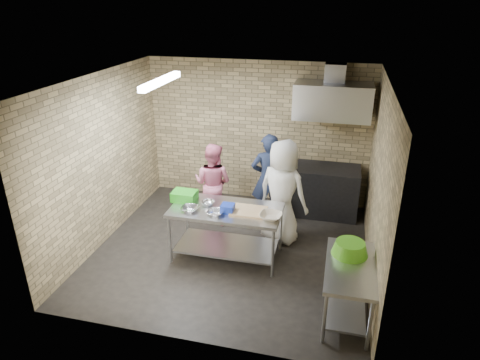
# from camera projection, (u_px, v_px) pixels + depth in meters

# --- Properties ---
(floor) EXTENTS (4.20, 4.20, 0.00)m
(floor) POSITION_uv_depth(u_px,v_px,m) (231.00, 250.00, 6.83)
(floor) COLOR black
(floor) RESTS_ON ground
(ceiling) EXTENTS (4.20, 4.20, 0.00)m
(ceiling) POSITION_uv_depth(u_px,v_px,m) (229.00, 80.00, 5.75)
(ceiling) COLOR black
(ceiling) RESTS_ON ground
(back_wall) EXTENTS (4.20, 0.06, 2.70)m
(back_wall) POSITION_uv_depth(u_px,v_px,m) (257.00, 133.00, 8.07)
(back_wall) COLOR tan
(back_wall) RESTS_ON ground
(front_wall) EXTENTS (4.20, 0.06, 2.70)m
(front_wall) POSITION_uv_depth(u_px,v_px,m) (182.00, 243.00, 4.51)
(front_wall) COLOR tan
(front_wall) RESTS_ON ground
(left_wall) EXTENTS (0.06, 4.00, 2.70)m
(left_wall) POSITION_uv_depth(u_px,v_px,m) (102.00, 160.00, 6.74)
(left_wall) COLOR tan
(left_wall) RESTS_ON ground
(right_wall) EXTENTS (0.06, 4.00, 2.70)m
(right_wall) POSITION_uv_depth(u_px,v_px,m) (378.00, 186.00, 5.83)
(right_wall) COLOR tan
(right_wall) RESTS_ON ground
(prep_table) EXTENTS (1.66, 0.83, 0.83)m
(prep_table) POSITION_uv_depth(u_px,v_px,m) (227.00, 233.00, 6.52)
(prep_table) COLOR silver
(prep_table) RESTS_ON floor
(side_counter) EXTENTS (0.60, 1.20, 0.75)m
(side_counter) POSITION_uv_depth(u_px,v_px,m) (348.00, 290.00, 5.31)
(side_counter) COLOR silver
(side_counter) RESTS_ON floor
(stove) EXTENTS (1.20, 0.70, 0.90)m
(stove) POSITION_uv_depth(u_px,v_px,m) (325.00, 191.00, 7.83)
(stove) COLOR black
(stove) RESTS_ON floor
(range_hood) EXTENTS (1.30, 0.60, 0.60)m
(range_hood) POSITION_uv_depth(u_px,v_px,m) (333.00, 101.00, 7.21)
(range_hood) COLOR silver
(range_hood) RESTS_ON back_wall
(hood_duct) EXTENTS (0.35, 0.30, 0.30)m
(hood_duct) POSITION_uv_depth(u_px,v_px,m) (335.00, 73.00, 7.16)
(hood_duct) COLOR #A5A8AD
(hood_duct) RESTS_ON back_wall
(wall_shelf) EXTENTS (0.80, 0.20, 0.04)m
(wall_shelf) POSITION_uv_depth(u_px,v_px,m) (350.00, 110.00, 7.39)
(wall_shelf) COLOR #3F2B19
(wall_shelf) RESTS_ON back_wall
(fluorescent_fixture) EXTENTS (0.10, 1.25, 0.08)m
(fluorescent_fixture) POSITION_uv_depth(u_px,v_px,m) (161.00, 81.00, 5.99)
(fluorescent_fixture) COLOR white
(fluorescent_fixture) RESTS_ON ceiling
(green_crate) EXTENTS (0.37, 0.28, 0.15)m
(green_crate) POSITION_uv_depth(u_px,v_px,m) (185.00, 196.00, 6.58)
(green_crate) COLOR green
(green_crate) RESTS_ON prep_table
(blue_tub) EXTENTS (0.18, 0.18, 0.12)m
(blue_tub) POSITION_uv_depth(u_px,v_px,m) (228.00, 208.00, 6.23)
(blue_tub) COLOR #1732AF
(blue_tub) RESTS_ON prep_table
(cutting_board) EXTENTS (0.51, 0.39, 0.03)m
(cutting_board) POSITION_uv_depth(u_px,v_px,m) (249.00, 211.00, 6.25)
(cutting_board) COLOR #DAB77E
(cutting_board) RESTS_ON prep_table
(mixing_bowl_a) EXTENTS (0.28, 0.28, 0.06)m
(mixing_bowl_a) POSITION_uv_depth(u_px,v_px,m) (190.00, 209.00, 6.27)
(mixing_bowl_a) COLOR #BABBC1
(mixing_bowl_a) RESTS_ON prep_table
(mixing_bowl_b) EXTENTS (0.21, 0.21, 0.06)m
(mixing_bowl_b) POSITION_uv_depth(u_px,v_px,m) (208.00, 203.00, 6.45)
(mixing_bowl_b) COLOR silver
(mixing_bowl_b) RESTS_ON prep_table
(mixing_bowl_c) EXTENTS (0.26, 0.26, 0.06)m
(mixing_bowl_c) POSITION_uv_depth(u_px,v_px,m) (215.00, 213.00, 6.16)
(mixing_bowl_c) COLOR silver
(mixing_bowl_c) RESTS_ON prep_table
(ceramic_bowl) EXTENTS (0.34, 0.34, 0.08)m
(ceramic_bowl) POSITION_uv_depth(u_px,v_px,m) (271.00, 216.00, 6.05)
(ceramic_bowl) COLOR beige
(ceramic_bowl) RESTS_ON prep_table
(green_basin) EXTENTS (0.46, 0.46, 0.17)m
(green_basin) POSITION_uv_depth(u_px,v_px,m) (350.00, 248.00, 5.35)
(green_basin) COLOR #59C626
(green_basin) RESTS_ON side_counter
(bottle_green) EXTENTS (0.06, 0.06, 0.15)m
(bottle_green) POSITION_uv_depth(u_px,v_px,m) (359.00, 105.00, 7.31)
(bottle_green) COLOR green
(bottle_green) RESTS_ON wall_shelf
(man_navy) EXTENTS (0.69, 0.56, 1.64)m
(man_navy) POSITION_uv_depth(u_px,v_px,m) (268.00, 179.00, 7.39)
(man_navy) COLOR #141B33
(man_navy) RESTS_ON floor
(woman_pink) EXTENTS (0.78, 0.65, 1.45)m
(woman_pink) POSITION_uv_depth(u_px,v_px,m) (213.00, 183.00, 7.46)
(woman_pink) COLOR pink
(woman_pink) RESTS_ON floor
(woman_white) EXTENTS (0.99, 0.82, 1.73)m
(woman_white) POSITION_uv_depth(u_px,v_px,m) (282.00, 192.00, 6.79)
(woman_white) COLOR white
(woman_white) RESTS_ON floor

